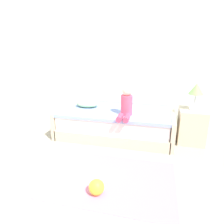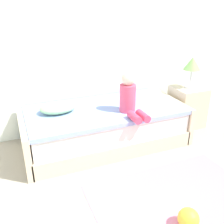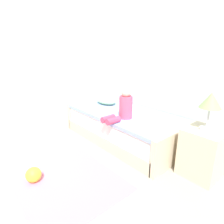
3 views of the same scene
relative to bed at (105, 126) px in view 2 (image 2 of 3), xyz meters
The scene contains 8 objects.
wall_rear 1.36m from the bed, 105.61° to the left, with size 7.20×0.10×2.90m, color silver.
bed is the anchor object (origin of this frame).
nightstand 1.35m from the bed, ahead, with size 0.44×0.44×0.60m, color beige.
table_lamp 1.52m from the bed, ahead, with size 0.24×0.24×0.45m.
child_figure 0.56m from the bed, 43.83° to the right, with size 0.20×0.51×0.50m.
pillow 0.67m from the bed, behind, with size 0.44×0.30×0.13m, color #99CC8C.
toy_ball 1.61m from the bed, 84.95° to the right, with size 0.18×0.18×0.18m, color yellow.
area_rug 1.34m from the bed, 79.43° to the right, with size 1.60×1.10×0.01m, color pink.
Camera 2 is at (-0.90, -0.84, 1.76)m, focal length 41.02 mm.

